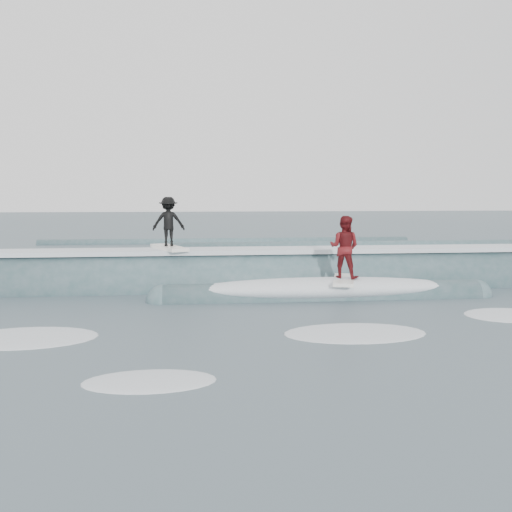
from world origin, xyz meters
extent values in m
plane|color=#394C54|center=(0.00, 0.00, 0.00)|extent=(160.00, 160.00, 0.00)
cylinder|color=#335357|center=(0.00, 5.96, 0.00)|extent=(20.35, 2.19, 2.19)
cylinder|color=#335357|center=(1.80, 3.76, 0.00)|extent=(9.00, 0.95, 0.95)
sphere|color=#335357|center=(-2.70, 3.76, 0.00)|extent=(0.95, 0.95, 0.95)
sphere|color=#335357|center=(6.30, 3.76, 0.00)|extent=(0.95, 0.95, 0.95)
cube|color=white|center=(0.00, 5.96, 1.16)|extent=(18.00, 1.30, 0.14)
ellipsoid|color=white|center=(1.80, 3.76, 0.30)|extent=(7.60, 1.30, 0.60)
cube|color=white|center=(-2.61, 5.96, 1.28)|extent=(1.28, 2.06, 0.10)
imported|color=black|center=(-2.61, 5.96, 2.09)|extent=(1.00, 0.59, 1.52)
cube|color=white|center=(2.37, 3.76, 0.52)|extent=(1.06, 2.07, 0.10)
imported|color=#5C1114|center=(2.37, 3.76, 1.46)|extent=(1.08, 1.01, 1.77)
ellipsoid|color=white|center=(-2.55, -2.95, 0.00)|extent=(2.12, 1.44, 0.10)
ellipsoid|color=white|center=(-5.33, 0.08, 0.00)|extent=(2.87, 1.96, 0.10)
ellipsoid|color=white|center=(1.57, -0.24, 0.00)|extent=(3.38, 2.30, 0.10)
ellipsoid|color=white|center=(5.82, 1.10, 0.00)|extent=(2.56, 1.75, 0.10)
cylinder|color=#335357|center=(7.79, 18.00, 0.00)|extent=(22.00, 0.80, 0.80)
cylinder|color=#335357|center=(0.14, 22.00, 0.00)|extent=(22.00, 0.60, 0.60)
camera|label=1|loc=(-1.80, -11.83, 2.97)|focal=40.00mm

